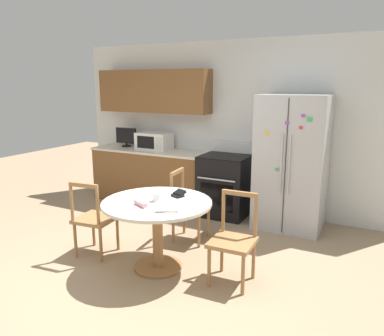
% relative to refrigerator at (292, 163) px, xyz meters
% --- Properties ---
extents(ground_plane, '(14.00, 14.00, 0.00)m').
position_rel_refrigerator_xyz_m(ground_plane, '(-1.12, -2.22, -0.91)').
color(ground_plane, '#9E8466').
extents(back_wall, '(5.20, 0.44, 2.60)m').
position_rel_refrigerator_xyz_m(back_wall, '(-1.42, 0.37, 0.53)').
color(back_wall, silver).
rests_on(back_wall, ground_plane).
extents(kitchen_counter, '(1.99, 0.64, 0.90)m').
position_rel_refrigerator_xyz_m(kitchen_counter, '(-2.33, 0.07, -0.46)').
color(kitchen_counter, brown).
rests_on(kitchen_counter, ground_plane).
extents(refrigerator, '(0.90, 0.75, 1.82)m').
position_rel_refrigerator_xyz_m(refrigerator, '(0.00, 0.00, 0.00)').
color(refrigerator, '#B2B5BA').
rests_on(refrigerator, ground_plane).
extents(oven_range, '(0.70, 0.68, 1.08)m').
position_rel_refrigerator_xyz_m(oven_range, '(-0.98, 0.04, -0.44)').
color(oven_range, black).
rests_on(oven_range, ground_plane).
extents(microwave, '(0.55, 0.36, 0.28)m').
position_rel_refrigerator_xyz_m(microwave, '(-2.27, 0.10, 0.13)').
color(microwave, white).
rests_on(microwave, kitchen_counter).
extents(countertop_tv, '(0.39, 0.16, 0.32)m').
position_rel_refrigerator_xyz_m(countertop_tv, '(-2.86, 0.13, 0.16)').
color(countertop_tv, black).
rests_on(countertop_tv, kitchen_counter).
extents(dining_table, '(1.15, 1.15, 0.75)m').
position_rel_refrigerator_xyz_m(dining_table, '(-0.97, -1.88, -0.31)').
color(dining_table, beige).
rests_on(dining_table, ground_plane).
extents(dining_chair_far, '(0.46, 0.46, 0.90)m').
position_rel_refrigerator_xyz_m(dining_chair_far, '(-1.02, -1.06, -0.48)').
color(dining_chair_far, '#9E7042').
rests_on(dining_chair_far, ground_plane).
extents(dining_chair_right, '(0.43, 0.43, 0.90)m').
position_rel_refrigerator_xyz_m(dining_chair_right, '(-0.15, -1.77, -0.48)').
color(dining_chair_right, '#9E7042').
rests_on(dining_chair_right, ground_plane).
extents(dining_chair_left, '(0.46, 0.46, 0.90)m').
position_rel_refrigerator_xyz_m(dining_chair_left, '(-1.79, -1.94, -0.48)').
color(dining_chair_left, '#9E7042').
rests_on(dining_chair_left, ground_plane).
extents(candle_glass, '(0.09, 0.09, 0.09)m').
position_rel_refrigerator_xyz_m(candle_glass, '(-0.97, -1.87, -0.12)').
color(candle_glass, silver).
rests_on(candle_glass, dining_table).
extents(folded_napkin, '(0.19, 0.13, 0.05)m').
position_rel_refrigerator_xyz_m(folded_napkin, '(-1.03, -2.09, -0.13)').
color(folded_napkin, pink).
rests_on(folded_napkin, dining_table).
extents(wallet, '(0.16, 0.16, 0.07)m').
position_rel_refrigerator_xyz_m(wallet, '(-0.85, -1.62, -0.13)').
color(wallet, black).
rests_on(wallet, dining_table).
extents(mail_stack, '(0.35, 0.37, 0.02)m').
position_rel_refrigerator_xyz_m(mail_stack, '(-0.76, -2.02, -0.15)').
color(mail_stack, white).
rests_on(mail_stack, dining_table).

